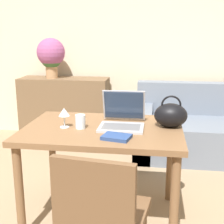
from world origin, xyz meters
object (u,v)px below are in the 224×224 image
Objects in this scene: chair at (101,214)px; couch at (207,131)px; flower_vase at (51,55)px; handbag at (171,115)px; laptop at (122,117)px; wine_glass at (64,113)px; drinking_glass at (80,122)px.

couch is at bearing 76.30° from chair.
chair is 1.65× the size of flower_vase.
couch is at bearing 70.20° from handbag.
handbag reaches higher than chair.
wine_glass is at bearing -165.07° from laptop.
handbag reaches higher than wine_glass.
wine_glass is (-0.12, 0.01, 0.06)m from drinking_glass.
couch is at bearing 53.11° from drinking_glass.
chair is 0.50× the size of couch.
laptop reaches higher than couch.
chair is 3.51× the size of handbag.
wine_glass is at bearing 127.60° from chair.
chair is at bearing -66.24° from flower_vase.
flower_vase is (-0.82, 1.81, 0.35)m from drinking_glass.
drinking_glass is at bearing 119.64° from chair.
chair is at bearing -68.28° from drinking_glass.
chair is at bearing -111.62° from couch.
wine_glass reaches higher than chair.
drinking_glass is (-1.16, -1.55, 0.51)m from couch.
couch is 5.03× the size of laptop.
handbag is 0.47× the size of flower_vase.
couch is (0.89, 2.24, -0.21)m from chair.
laptop is 0.43m from wine_glass.
chair is at bearing -60.32° from wine_glass.
flower_vase is (-1.48, 1.68, 0.31)m from handbag.
laptop reaches higher than drinking_glass.
wine_glass is 0.79m from handbag.
flower_vase reaches higher than laptop.
wine_glass reaches higher than couch.
couch is 2.01m from drinking_glass.
flower_vase reaches higher than handbag.
drinking_glass is at bearing -168.66° from handbag.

